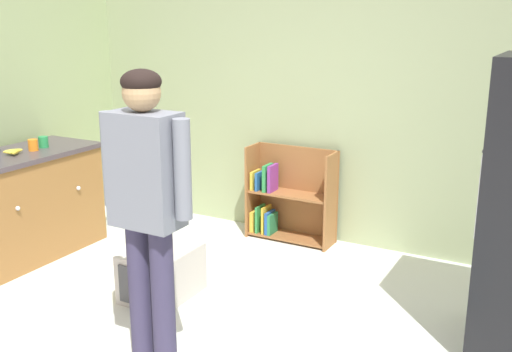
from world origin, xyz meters
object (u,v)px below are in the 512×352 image
object	(u,v)px
banana_bunch	(15,151)
standing_person	(147,199)
pet_carrier	(162,273)
green_cup	(43,142)
orange_cup	(33,145)
bookshelf	(287,199)

from	to	relation	value
banana_bunch	standing_person	bearing A→B (deg)	-21.67
standing_person	pet_carrier	xyz separation A→B (m)	(-0.55, 0.79, -0.86)
green_cup	orange_cup	distance (m)	0.13
banana_bunch	orange_cup	bearing A→B (deg)	86.35
pet_carrier	orange_cup	distance (m)	1.63
standing_person	orange_cup	bearing A→B (deg)	153.88
bookshelf	pet_carrier	world-z (taller)	bookshelf
standing_person	bookshelf	bearing A→B (deg)	96.75
banana_bunch	green_cup	bearing A→B (deg)	91.75
pet_carrier	orange_cup	bearing A→B (deg)	172.68
banana_bunch	pet_carrier	bearing A→B (deg)	-0.19
green_cup	orange_cup	size ratio (longest dim) A/B	1.00
banana_bunch	orange_cup	xyz separation A→B (m)	(0.01, 0.18, 0.02)
bookshelf	pet_carrier	bearing A→B (deg)	-100.31
banana_bunch	green_cup	world-z (taller)	green_cup
green_cup	standing_person	bearing A→B (deg)	-28.79
pet_carrier	banana_bunch	bearing A→B (deg)	179.81
orange_cup	banana_bunch	bearing A→B (deg)	-93.65
standing_person	green_cup	xyz separation A→B (m)	(-2.00, 1.10, -0.09)
green_cup	banana_bunch	bearing A→B (deg)	-88.25
bookshelf	green_cup	xyz separation A→B (m)	(-1.73, -1.20, 0.58)
orange_cup	bookshelf	bearing A→B (deg)	37.96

